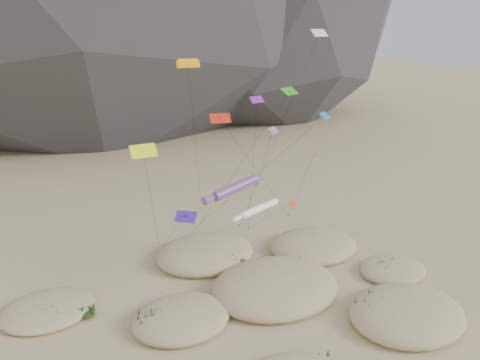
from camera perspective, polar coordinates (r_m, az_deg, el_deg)
name	(u,v)px	position (r m, az deg, el deg)	size (l,w,h in m)	color
ground	(287,323)	(52.97, 5.70, -16.96)	(500.00, 500.00, 0.00)	#CCB789
dunes	(259,303)	(54.54, 2.32, -14.79)	(50.14, 37.05, 3.63)	#CCB789
dune_grass	(258,295)	(55.67, 2.19, -13.82)	(41.46, 28.81, 1.41)	black
kite_stakes	(214,232)	(71.86, -3.16, -6.40)	(22.42, 5.27, 0.30)	#3F2D1E
rainbow_tube_kite	(234,188)	(55.60, -0.73, -1.04)	(8.62, 15.51, 12.92)	#DF5A17
white_tube_kite	(257,209)	(53.98, 2.13, -3.60)	(6.68, 15.79, 10.94)	white
orange_parafoil	(188,67)	(51.60, -6.30, 13.55)	(8.04, 14.35, 27.05)	#FFB10D
multi_parafoil	(272,133)	(58.21, 3.96, 5.79)	(2.61, 12.04, 18.37)	#FF1A39
delta_kites	(252,136)	(55.09, 1.51, 5.33)	(28.94, 17.40, 29.80)	red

